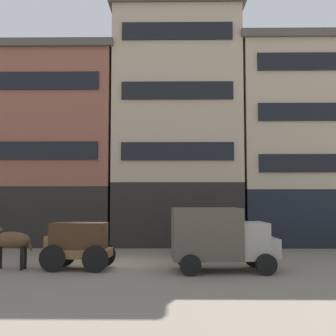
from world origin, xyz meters
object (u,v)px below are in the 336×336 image
object	(u,v)px
cargo_wagon	(78,242)
delivery_truck_near	(220,237)
sedan_light	(210,237)
draft_horse	(9,239)

from	to	relation	value
cargo_wagon	delivery_truck_near	size ratio (longest dim) A/B	0.67
cargo_wagon	sedan_light	size ratio (longest dim) A/B	0.81
draft_horse	delivery_truck_near	world-z (taller)	delivery_truck_near
delivery_truck_near	sedan_light	world-z (taller)	delivery_truck_near
delivery_truck_near	cargo_wagon	bearing A→B (deg)	176.48
cargo_wagon	draft_horse	distance (m)	2.95
cargo_wagon	delivery_truck_near	xyz separation A→B (m)	(6.03, -0.37, 0.28)
cargo_wagon	sedan_light	bearing A→B (deg)	37.88
draft_horse	sedan_light	distance (m)	10.19
sedan_light	draft_horse	bearing A→B (deg)	-152.38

